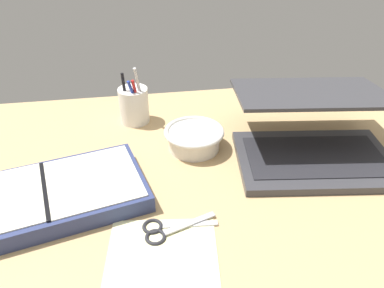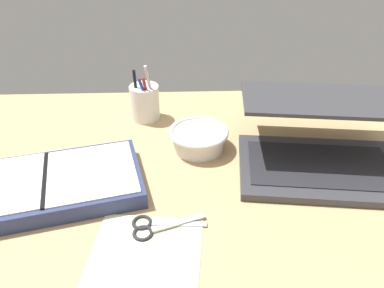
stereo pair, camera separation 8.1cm
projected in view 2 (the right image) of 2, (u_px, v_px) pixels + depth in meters
The scene contains 7 objects.
desk_top at pixel (179, 200), 78.02cm from camera, with size 140.00×100.00×2.00cm, color tan.
laptop at pixel (320, 144), 84.34cm from camera, with size 39.21×37.07×15.10cm.
bowl at pixel (198, 138), 90.71cm from camera, with size 14.58×14.58×5.27cm.
pen_cup at pixel (145, 102), 102.31cm from camera, with size 7.91×7.91×16.55cm.
planner at pixel (47, 186), 77.22cm from camera, with size 42.37×29.22×4.06cm.
scissors at pixel (152, 227), 69.77cm from camera, with size 13.82×6.61×0.80cm.
paper_sheet_front at pixel (139, 280), 60.30cm from camera, with size 19.09×28.72×0.16cm, color #F4EFB2.
Camera 2 is at (0.61, -58.88, 53.57)cm, focal length 35.00 mm.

